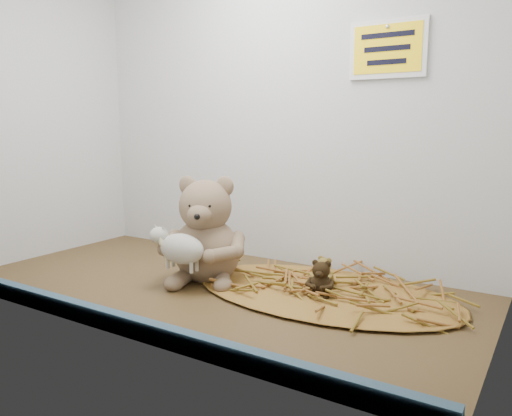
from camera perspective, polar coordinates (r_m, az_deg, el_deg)
The scene contains 8 objects.
alcove_shell at distance 119.24cm, azimuth -2.77°, elevation 13.06°, with size 120.40×60.20×90.40cm.
front_rail at distance 97.12cm, azimuth -15.66°, elevation -12.41°, with size 119.28×2.20×3.60cm, color #37556A.
straw_bed at distance 114.24cm, azimuth 7.58°, elevation -9.45°, with size 62.53×36.31×1.21cm, color brown.
main_teddy at distance 120.89cm, azimuth -5.70°, elevation -2.37°, with size 20.64×21.78×25.59cm, color #877153, non-canonical shape.
toy_lamb at distance 114.62cm, azimuth -8.48°, elevation -4.64°, with size 15.06×9.19×9.73cm, color beige, non-canonical shape.
mini_teddy_tan at distance 116.00cm, azimuth 7.80°, elevation -7.05°, with size 5.58×5.89×6.92cm, color olive, non-canonical shape.
mini_teddy_brown at distance 109.89cm, azimuth 7.45°, elevation -7.75°, with size 6.25×6.60×7.75cm, color black, non-canonical shape.
wall_sign at distance 125.42cm, azimuth 14.81°, elevation 17.18°, with size 16.00×1.20×11.00cm, color yellow.
Camera 1 is at (67.60, -88.91, 37.14)cm, focal length 35.00 mm.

